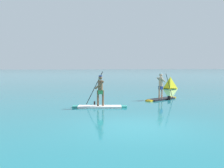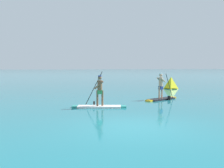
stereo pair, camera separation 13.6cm
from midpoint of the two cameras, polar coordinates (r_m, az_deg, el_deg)
ground at (r=9.74m, az=5.45°, el=-9.23°), size 440.00×440.00×0.00m
paddleboarder_mid_center at (r=14.13m, az=-2.55°, el=-3.56°), size 2.91×1.38×1.99m
paddleboarder_far_right at (r=17.75m, az=10.91°, el=-2.04°), size 2.77×1.68×1.82m
race_marker_buoy at (r=26.70m, az=12.86°, el=0.11°), size 1.45×1.45×1.20m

